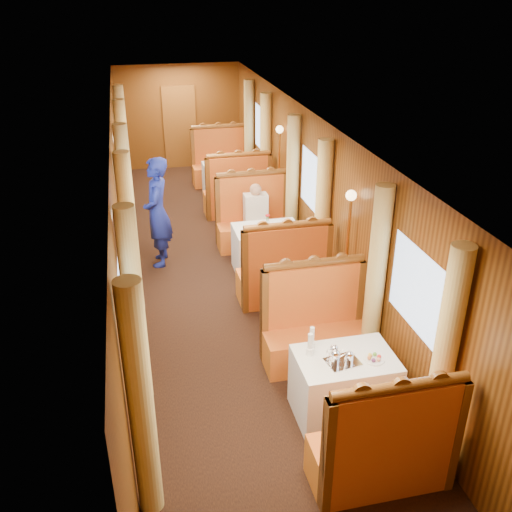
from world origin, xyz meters
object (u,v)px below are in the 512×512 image
object	(u,v)px
banquette_mid_fwd	(283,276)
banquette_far_aft	(221,165)
rose_vase_far	(229,156)
banquette_mid_aft	(253,223)
teapot_right	(349,359)
teapot_left	(335,359)
teapot_back	(334,353)
table_far	(228,181)
steward	(157,212)
banquette_near_aft	(315,331)
rose_vase_mid	(268,219)
passenger	(256,210)
banquette_far_fwd	(237,195)
table_near	(344,386)
banquette_near_fwd	(383,451)
tea_tray	(343,362)
table_mid	(267,249)
fruit_plate	(374,359)

from	to	relation	value
banquette_mid_fwd	banquette_far_aft	size ratio (longest dim) A/B	1.00
banquette_mid_fwd	banquette_far_aft	bearing A→B (deg)	90.00
banquette_far_aft	rose_vase_far	bearing A→B (deg)	-88.72
banquette_mid_aft	teapot_right	xyz separation A→B (m)	(-0.01, -4.62, 0.38)
teapot_left	teapot_back	distance (m)	0.11
table_far	steward	xyz separation A→B (m)	(-1.67, -2.84, 0.54)
rose_vase_far	teapot_back	bearing A→B (deg)	-91.24
table_far	banquette_mid_fwd	bearing A→B (deg)	-90.00
banquette_near_aft	teapot_left	world-z (taller)	banquette_near_aft
rose_vase_mid	passenger	distance (m)	0.85
banquette_far_fwd	table_far	bearing A→B (deg)	90.00
table_near	banquette_mid_fwd	distance (m)	2.49
table_near	rose_vase_mid	xyz separation A→B (m)	(-0.00, 3.48, 0.55)
banquette_near_fwd	passenger	distance (m)	5.33
table_near	tea_tray	distance (m)	0.40
table_mid	banquette_far_aft	size ratio (longest dim) A/B	0.78
rose_vase_mid	passenger	bearing A→B (deg)	89.96
table_near	fruit_plate	world-z (taller)	fruit_plate
table_far	banquette_mid_aft	bearing A→B (deg)	-90.00
table_near	tea_tray	world-z (taller)	tea_tray
fruit_plate	rose_vase_far	distance (m)	7.15
teapot_left	rose_vase_far	distance (m)	7.12
table_mid	passenger	size ratio (longest dim) A/B	1.38
banquette_mid_aft	rose_vase_mid	bearing A→B (deg)	-90.03
banquette_mid_aft	rose_vase_mid	size ratio (longest dim) A/B	3.72
teapot_right	teapot_back	xyz separation A→B (m)	(-0.12, 0.13, 0.00)
teapot_back	passenger	xyz separation A→B (m)	(0.13, 4.27, -0.07)
banquette_near_aft	teapot_back	bearing A→B (deg)	-97.54
banquette_near_aft	table_far	bearing A→B (deg)	90.00
banquette_near_aft	tea_tray	distance (m)	1.14
banquette_far_fwd	passenger	size ratio (longest dim) A/B	1.76
banquette_mid_fwd	banquette_far_aft	xyz separation A→B (m)	(0.00, 5.53, 0.00)
rose_vase_far	passenger	bearing A→B (deg)	-90.46
banquette_near_fwd	passenger	bearing A→B (deg)	90.00
banquette_mid_fwd	passenger	size ratio (longest dim) A/B	1.76
banquette_mid_fwd	table_far	distance (m)	4.51
banquette_near_aft	rose_vase_far	world-z (taller)	banquette_near_aft
teapot_left	teapot_right	bearing A→B (deg)	-11.13
banquette_near_aft	teapot_left	distance (m)	1.17
banquette_far_aft	steward	bearing A→B (deg)	-113.46
tea_tray	passenger	distance (m)	4.38
table_mid	banquette_mid_aft	world-z (taller)	banquette_mid_aft
teapot_back	fruit_plate	world-z (taller)	teapot_back
rose_vase_mid	passenger	xyz separation A→B (m)	(0.00, 0.83, -0.19)
table_mid	banquette_mid_fwd	bearing A→B (deg)	-90.00
teapot_back	rose_vase_mid	xyz separation A→B (m)	(0.13, 3.45, 0.12)
teapot_right	rose_vase_far	bearing A→B (deg)	67.05
banquette_mid_aft	banquette_near_fwd	bearing A→B (deg)	-90.00
fruit_plate	rose_vase_far	bearing A→B (deg)	91.97
banquette_mid_aft	banquette_far_aft	bearing A→B (deg)	90.00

